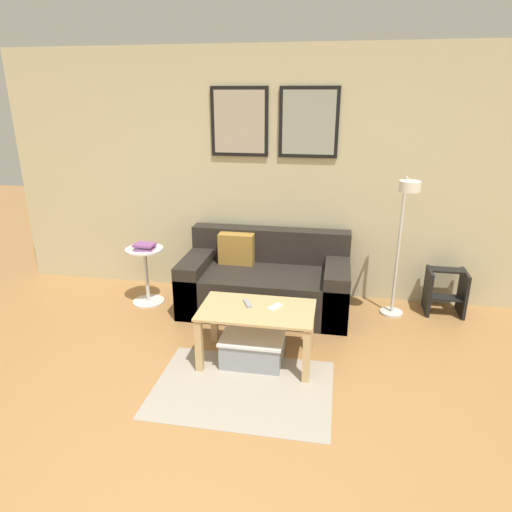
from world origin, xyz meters
The scene contains 12 objects.
ground_plane centered at (0.00, 0.00, 0.00)m, with size 16.00×16.00×0.00m, color #A87542.
wall_back centered at (0.00, 2.96, 1.29)m, with size 5.60×0.09×2.55m.
area_rug centered at (0.15, 1.10, 0.00)m, with size 1.33×0.95×0.01m, color #A39989.
couch centered at (0.10, 2.50, 0.28)m, with size 1.66×0.85×0.77m.
coffee_table centered at (0.18, 1.51, 0.37)m, with size 0.92×0.54×0.47m.
storage_bin centered at (0.15, 1.51, 0.12)m, with size 0.51×0.44×0.24m.
floor_lamp centered at (1.37, 2.43, 0.96)m, with size 0.22×0.47×1.39m.
side_table centered at (-1.15, 2.41, 0.36)m, with size 0.39×0.39×0.60m.
book_stack centered at (-1.13, 2.38, 0.63)m, with size 0.21×0.20×0.06m.
remote_control centered at (0.09, 1.58, 0.48)m, with size 0.04×0.15×0.02m, color #99999E.
cell_phone centered at (0.32, 1.56, 0.47)m, with size 0.07×0.14×0.01m, color silver.
step_stool centered at (1.88, 2.70, 0.24)m, with size 0.36×0.31×0.45m.
Camera 1 is at (0.76, -1.73, 2.09)m, focal length 32.00 mm.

